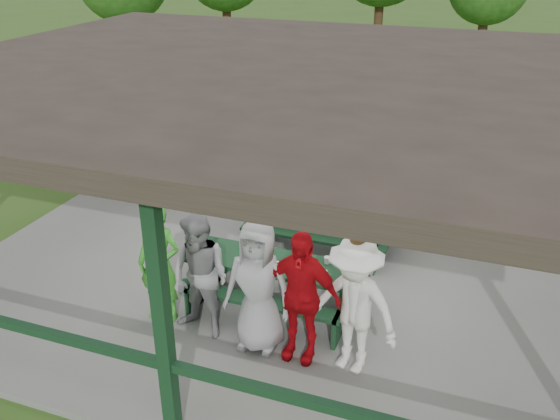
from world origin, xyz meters
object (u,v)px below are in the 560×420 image
at_px(farm_trailer, 331,98).
at_px(spectator_blue, 240,160).
at_px(contestant_green, 160,264).
at_px(contestant_grey_mid, 258,287).
at_px(contestant_white_fedora, 354,306).
at_px(picnic_table_near, 275,278).
at_px(picnic_table_far, 322,221).
at_px(contestant_red, 300,296).
at_px(contestant_grey_left, 200,277).
at_px(spectator_lblue, 312,183).
at_px(spectator_grey, 414,193).
at_px(pickup_truck, 406,96).

bearing_deg(farm_trailer, spectator_blue, -93.65).
xyz_separation_m(contestant_green, contestant_grey_mid, (1.50, -0.13, 0.04)).
bearing_deg(contestant_white_fedora, contestant_grey_mid, -165.50).
xyz_separation_m(picnic_table_near, picnic_table_far, (0.11, 2.00, -0.00)).
bearing_deg(contestant_green, contestant_white_fedora, -4.75).
bearing_deg(contestant_red, contestant_grey_left, -177.69).
bearing_deg(contestant_red, spectator_lblue, 107.32).
distance_m(contestant_grey_mid, spectator_grey, 4.04).
relative_size(picnic_table_near, picnic_table_far, 1.01).
distance_m(contestant_white_fedora, spectator_blue, 5.37).
relative_size(picnic_table_near, contestant_grey_left, 1.42).
bearing_deg(spectator_grey, contestant_grey_mid, 75.77).
bearing_deg(contestant_green, picnic_table_far, 59.95).
relative_size(pickup_truck, farm_trailer, 1.44).
relative_size(contestant_red, spectator_lblue, 1.13).
relative_size(contestant_grey_left, pickup_truck, 0.35).
distance_m(picnic_table_near, spectator_lblue, 2.83).
bearing_deg(contestant_white_fedora, farm_trailer, 121.99).
bearing_deg(contestant_green, picnic_table_near, 27.73).
bearing_deg(farm_trailer, contestant_grey_mid, -82.31).
relative_size(picnic_table_far, pickup_truck, 0.49).
bearing_deg(spectator_grey, farm_trailer, -57.48).
height_order(contestant_grey_mid, farm_trailer, contestant_grey_mid).
height_order(contestant_grey_left, spectator_lblue, contestant_grey_left).
bearing_deg(spectator_blue, picnic_table_far, 126.54).
xyz_separation_m(spectator_blue, farm_trailer, (0.08, 6.42, -0.33)).
distance_m(contestant_green, pickup_truck, 11.21).
relative_size(contestant_green, contestant_white_fedora, 0.93).
relative_size(picnic_table_near, spectator_grey, 1.48).
distance_m(contestant_red, contestant_white_fedora, 0.68).
bearing_deg(contestant_red, contestant_white_fedora, 1.59).
distance_m(picnic_table_near, contestant_grey_left, 1.22).
height_order(contestant_grey_mid, spectator_blue, contestant_grey_mid).
height_order(picnic_table_near, picnic_table_far, same).
relative_size(contestant_green, contestant_grey_left, 0.99).
bearing_deg(spectator_blue, picnic_table_near, 99.35).
bearing_deg(picnic_table_near, contestant_grey_mid, -82.80).
height_order(contestant_green, farm_trailer, contestant_green).
height_order(spectator_lblue, spectator_blue, spectator_blue).
xyz_separation_m(contestant_red, spectator_blue, (-2.63, 4.22, -0.06)).
bearing_deg(contestant_red, pickup_truck, 94.71).
height_order(contestant_red, spectator_grey, contestant_red).
bearing_deg(pickup_truck, contestant_white_fedora, -172.67).
height_order(contestant_red, spectator_lblue, contestant_red).
bearing_deg(farm_trailer, picnic_table_far, -78.47).
bearing_deg(farm_trailer, spectator_grey, -66.52).
height_order(contestant_red, farm_trailer, contestant_red).
distance_m(spectator_grey, farm_trailer, 7.65).
height_order(contestant_green, spectator_lblue, contestant_green).
xyz_separation_m(contestant_green, contestant_white_fedora, (2.74, -0.14, 0.05)).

